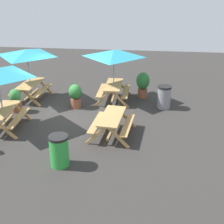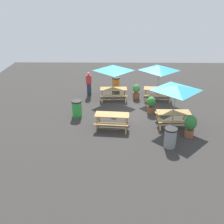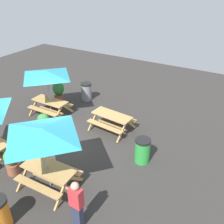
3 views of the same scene
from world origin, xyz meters
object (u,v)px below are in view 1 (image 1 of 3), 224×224
(potted_plant_1, at_px, (143,83))
(picnic_table_3, at_px, (27,56))
(picnic_table_0, at_px, (112,121))
(picnic_table_1, at_px, (114,57))
(trash_bin_green, at_px, (59,151))
(trash_bin_gray, at_px, (164,97))
(potted_plant_0, at_px, (75,95))
(potted_plant_2, at_px, (16,100))

(potted_plant_1, bearing_deg, picnic_table_3, 99.61)
(picnic_table_3, bearing_deg, picnic_table_0, -122.95)
(picnic_table_1, height_order, picnic_table_3, same)
(trash_bin_green, xyz_separation_m, potted_plant_1, (5.97, -2.28, 0.18))
(picnic_table_3, height_order, trash_bin_gray, picnic_table_3)
(picnic_table_0, distance_m, picnic_table_1, 3.64)
(picnic_table_0, relative_size, picnic_table_3, 0.82)
(picnic_table_3, bearing_deg, potted_plant_0, -104.01)
(trash_bin_green, bearing_deg, picnic_table_0, -32.57)
(trash_bin_gray, relative_size, potted_plant_0, 0.95)
(picnic_table_0, distance_m, potted_plant_2, 4.49)
(picnic_table_3, relative_size, potted_plant_2, 2.38)
(potted_plant_2, bearing_deg, potted_plant_0, -73.21)
(picnic_table_0, bearing_deg, picnic_table_3, 58.35)
(picnic_table_1, xyz_separation_m, potted_plant_0, (-1.01, 1.52, -1.42))
(potted_plant_1, bearing_deg, trash_bin_green, 159.10)
(picnic_table_1, distance_m, trash_bin_gray, 2.74)
(trash_bin_green, bearing_deg, potted_plant_1, -20.90)
(picnic_table_0, xyz_separation_m, potted_plant_2, (1.62, 4.19, -0.05))
(picnic_table_1, bearing_deg, potted_plant_2, 114.05)
(picnic_table_1, xyz_separation_m, picnic_table_3, (-0.29, 3.75, 0.00))
(potted_plant_0, distance_m, potted_plant_2, 2.45)
(picnic_table_3, height_order, potted_plant_0, picnic_table_3)
(picnic_table_1, distance_m, picnic_table_3, 3.76)
(trash_bin_gray, relative_size, potted_plant_1, 0.83)
(trash_bin_gray, distance_m, potted_plant_1, 1.50)
(trash_bin_green, height_order, potted_plant_0, potted_plant_0)
(trash_bin_gray, bearing_deg, picnic_table_1, 74.84)
(picnic_table_0, bearing_deg, potted_plant_0, 43.48)
(picnic_table_0, height_order, picnic_table_3, picnic_table_3)
(picnic_table_1, xyz_separation_m, trash_bin_gray, (-0.60, -2.22, -1.49))
(trash_bin_gray, xyz_separation_m, potted_plant_0, (-0.41, 3.74, 0.08))
(potted_plant_2, bearing_deg, trash_bin_green, -142.11)
(trash_bin_gray, bearing_deg, potted_plant_0, 96.20)
(trash_bin_gray, bearing_deg, potted_plant_1, 38.77)
(picnic_table_1, distance_m, potted_plant_0, 2.31)
(potted_plant_1, height_order, potted_plant_2, potted_plant_1)
(potted_plant_0, bearing_deg, trash_bin_green, -173.23)
(picnic_table_0, relative_size, picnic_table_1, 0.82)
(picnic_table_3, height_order, trash_bin_green, picnic_table_3)
(trash_bin_gray, xyz_separation_m, potted_plant_1, (1.17, 0.94, 0.18))
(potted_plant_0, bearing_deg, potted_plant_1, -60.70)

